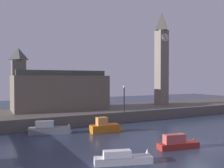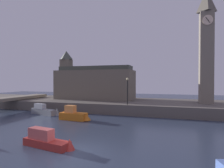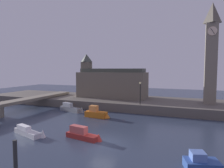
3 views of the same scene
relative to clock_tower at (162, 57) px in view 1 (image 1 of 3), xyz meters
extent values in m
plane|color=#2D384C|center=(-11.39, -19.96, -10.38)|extent=(120.00, 120.00, 0.00)
cube|color=#5B544C|center=(-11.39, 0.04, -9.63)|extent=(70.00, 12.00, 1.50)
cube|color=slate|center=(0.00, 0.00, -2.02)|extent=(1.89, 1.89, 13.71)
cylinder|color=beige|center=(0.00, -1.00, 3.38)|extent=(1.44, 0.12, 1.44)
cube|color=black|center=(0.00, -1.07, 3.38)|extent=(0.68, 0.04, 1.00)
pyramid|color=#554E43|center=(0.00, 0.00, 6.56)|extent=(2.08, 2.08, 3.46)
cube|color=#6B6051|center=(-18.66, 1.42, -6.23)|extent=(14.28, 5.91, 5.30)
cube|color=#6B6051|center=(-24.86, 1.42, -5.09)|extent=(1.87, 1.87, 7.58)
pyramid|color=#474C42|center=(-24.86, 1.42, -0.44)|extent=(2.06, 2.06, 1.71)
cube|color=#42473D|center=(-18.66, 1.42, -3.18)|extent=(13.57, 3.55, 0.80)
cylinder|color=black|center=(-11.00, -5.19, -7.15)|extent=(0.16, 0.16, 3.46)
sphere|color=#F2E099|center=(-11.00, -5.19, -5.24)|extent=(0.36, 0.36, 0.36)
cube|color=silver|center=(-20.24, -21.06, -10.10)|extent=(4.45, 2.20, 0.55)
cube|color=white|center=(-20.76, -21.06, -9.57)|extent=(2.16, 1.24, 0.53)
cone|color=silver|center=(-18.05, -21.06, -10.08)|extent=(1.07, 1.07, 1.09)
cube|color=maroon|center=(-13.77, -19.83, -10.10)|extent=(3.97, 1.68, 0.55)
cube|color=#CC5651|center=(-14.23, -19.83, -9.42)|extent=(2.10, 1.06, 0.81)
cone|color=maroon|center=(-11.85, -19.83, -10.07)|extent=(1.09, 1.09, 0.96)
cube|color=orange|center=(-16.69, -10.52, -9.93)|extent=(3.56, 1.50, 0.89)
cube|color=#FF9947|center=(-17.11, -10.52, -9.03)|extent=(1.29, 0.97, 0.91)
cone|color=orange|center=(-14.95, -10.52, -9.89)|extent=(1.22, 1.22, 0.87)
cube|color=gray|center=(-22.76, -8.45, -9.97)|extent=(4.69, 2.22, 0.81)
cube|color=#A8ADB2|center=(-23.31, -8.45, -9.19)|extent=(2.10, 1.19, 0.74)
cone|color=gray|center=(-20.44, -8.45, -9.93)|extent=(1.03, 1.03, 1.16)
camera|label=1|loc=(-29.54, -37.27, -3.97)|focal=40.40mm
camera|label=2|loc=(-4.96, -31.69, -5.47)|focal=30.49mm
camera|label=3|loc=(-2.96, -38.47, -2.82)|focal=32.40mm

